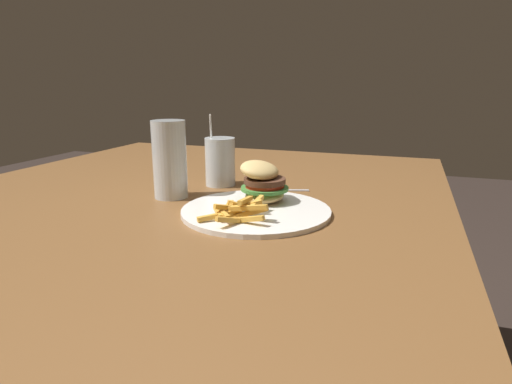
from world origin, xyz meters
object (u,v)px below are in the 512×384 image
Objects in this scene: beer_glass at (170,161)px; meal_plate_near at (258,199)px; juice_glass at (220,164)px; spoon at (257,188)px.

meal_plate_near is at bearing -98.03° from beer_glass.
meal_plate_near is 1.72× the size of beer_glass.
meal_plate_near is 1.67× the size of juice_glass.
juice_glass is (0.15, -0.06, -0.03)m from beer_glass.
spoon is at bearing 20.21° from meal_plate_near.
beer_glass is 0.97× the size of juice_glass.
beer_glass reaches higher than meal_plate_near.
meal_plate_near is 1.90× the size of spoon.
juice_glass reaches higher than beer_glass.
beer_glass is 0.23m from spoon.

